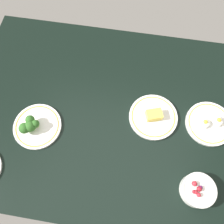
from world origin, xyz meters
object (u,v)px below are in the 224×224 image
at_px(bowl_berries, 198,190).
at_px(plate_eggs, 210,123).
at_px(plate_broccoli, 35,126).
at_px(plate_cheese, 153,117).

bearing_deg(bowl_berries, plate_eggs, 80.19).
bearing_deg(plate_broccoli, bowl_berries, -12.47).
height_order(plate_cheese, plate_eggs, same).
bearing_deg(plate_broccoli, plate_cheese, 14.35).
bearing_deg(plate_cheese, bowl_berries, -55.33).
xyz_separation_m(bowl_berries, plate_eggs, (0.05, 0.31, -0.02)).
distance_m(bowl_berries, plate_cheese, 0.36).
bearing_deg(plate_eggs, plate_broccoli, -169.63).
bearing_deg(plate_cheese, plate_eggs, 1.96).
height_order(plate_broccoli, plate_eggs, plate_broccoli).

